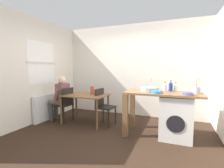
# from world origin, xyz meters

# --- Properties ---
(ground_plane) EXTENTS (5.46, 5.46, 0.00)m
(ground_plane) POSITION_xyz_m (0.00, 0.00, 0.00)
(ground_plane) COLOR black
(wall_back) EXTENTS (4.60, 0.10, 2.70)m
(wall_back) POSITION_xyz_m (0.00, 1.75, 1.35)
(wall_back) COLOR silver
(wall_back) RESTS_ON ground_plane
(wall_window_side) EXTENTS (0.12, 3.80, 2.70)m
(wall_window_side) POSITION_xyz_m (-2.15, 0.00, 1.35)
(wall_window_side) COLOR silver
(wall_window_side) RESTS_ON ground_plane
(radiator) EXTENTS (0.10, 0.80, 0.70)m
(radiator) POSITION_xyz_m (-2.02, 0.30, 0.35)
(radiator) COLOR white
(radiator) RESTS_ON ground_plane
(dining_table) EXTENTS (1.10, 0.76, 0.74)m
(dining_table) POSITION_xyz_m (-0.91, 0.51, 0.64)
(dining_table) COLOR brown
(dining_table) RESTS_ON ground_plane
(chair_person_seat) EXTENTS (0.42, 0.42, 0.90)m
(chair_person_seat) POSITION_xyz_m (-1.45, 0.41, 0.51)
(chair_person_seat) COLOR black
(chair_person_seat) RESTS_ON ground_plane
(chair_opposite) EXTENTS (0.44, 0.44, 0.90)m
(chair_opposite) POSITION_xyz_m (-0.43, 0.57, 0.51)
(chair_opposite) COLOR black
(chair_opposite) RESTS_ON ground_plane
(seated_person) EXTENTS (0.51, 0.52, 1.20)m
(seated_person) POSITION_xyz_m (-1.62, 0.42, 0.67)
(seated_person) COLOR #595651
(seated_person) RESTS_ON ground_plane
(kitchen_counter) EXTENTS (1.50, 0.68, 0.92)m
(kitchen_counter) POSITION_xyz_m (0.78, 0.38, 0.76)
(kitchen_counter) COLOR brown
(kitchen_counter) RESTS_ON ground_plane
(washing_machine) EXTENTS (0.60, 0.61, 0.86)m
(washing_machine) POSITION_xyz_m (1.26, 0.38, 0.43)
(washing_machine) COLOR silver
(washing_machine) RESTS_ON ground_plane
(sink_basin) EXTENTS (0.38, 0.38, 0.09)m
(sink_basin) POSITION_xyz_m (0.73, 0.38, 0.97)
(sink_basin) COLOR #9EA0A5
(sink_basin) RESTS_ON kitchen_counter
(tap) EXTENTS (0.02, 0.02, 0.28)m
(tap) POSITION_xyz_m (0.73, 0.56, 1.06)
(tap) COLOR #B2B2B7
(tap) RESTS_ON kitchen_counter
(bottle_tall_green) EXTENTS (0.08, 0.08, 0.20)m
(bottle_tall_green) POSITION_xyz_m (1.02, 0.61, 1.01)
(bottle_tall_green) COLOR silver
(bottle_tall_green) RESTS_ON kitchen_counter
(bottle_squat_brown) EXTENTS (0.08, 0.08, 0.23)m
(bottle_squat_brown) POSITION_xyz_m (1.13, 0.60, 1.02)
(bottle_squat_brown) COLOR navy
(bottle_squat_brown) RESTS_ON kitchen_counter
(bottle_clear_small) EXTENTS (0.07, 0.07, 0.19)m
(bottle_clear_small) POSITION_xyz_m (1.23, 0.64, 1.00)
(bottle_clear_small) COLOR silver
(bottle_clear_small) RESTS_ON kitchen_counter
(mixing_bowl) EXTENTS (0.19, 0.19, 0.05)m
(mixing_bowl) POSITION_xyz_m (0.89, 0.18, 0.95)
(mixing_bowl) COLOR teal
(mixing_bowl) RESTS_ON kitchen_counter
(utensil_crock) EXTENTS (0.11, 0.11, 0.30)m
(utensil_crock) POSITION_xyz_m (1.62, 0.43, 0.99)
(utensil_crock) COLOR gray
(utensil_crock) RESTS_ON kitchen_counter
(colander) EXTENTS (0.20, 0.20, 0.06)m
(colander) POSITION_xyz_m (1.44, 0.16, 0.95)
(colander) COLOR slate
(colander) RESTS_ON kitchen_counter
(vase) EXTENTS (0.09, 0.09, 0.21)m
(vase) POSITION_xyz_m (-0.76, 0.61, 0.84)
(vase) COLOR #D84C38
(vase) RESTS_ON dining_table
(scissors) EXTENTS (0.15, 0.06, 0.01)m
(scissors) POSITION_xyz_m (0.94, 0.28, 0.92)
(scissors) COLOR #B2B2B7
(scissors) RESTS_ON kitchen_counter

